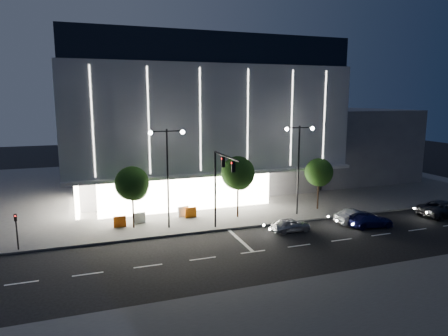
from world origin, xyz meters
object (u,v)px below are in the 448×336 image
tree_mid (238,175)px  barrier_d (183,211)px  car_second (356,217)px  barrier_c (191,212)px  tree_left (132,185)px  car_lead (291,225)px  street_lamp_west (167,164)px  barrier_b (139,218)px  street_lamp_east (299,157)px  ped_signal_far (16,228)px  car_third (370,220)px  barrier_a (120,222)px  traffic_mast (220,177)px  tree_right (319,174)px  car_fourth (443,208)px

tree_mid → barrier_d: tree_mid is taller
car_second → barrier_c: size_ratio=3.73×
tree_mid → tree_left: bearing=-180.0°
barrier_d → car_lead: bearing=-55.4°
street_lamp_west → tree_mid: (7.03, 1.02, -1.62)m
tree_mid → barrier_b: 10.13m
street_lamp_east → ped_signal_far: 25.37m
car_third → barrier_a: car_third is taller
street_lamp_west → tree_mid: bearing=8.3°
ped_signal_far → tree_left: (9.03, 2.52, 2.15)m
car_lead → barrier_b: size_ratio=3.25×
car_lead → barrier_a: size_ratio=3.25×
street_lamp_west → barrier_c: 6.36m
traffic_mast → ped_signal_far: 16.35m
tree_right → barrier_a: bearing=178.5°
car_fourth → car_second: bearing=81.2°
traffic_mast → street_lamp_east: size_ratio=0.79×
tree_right → car_fourth: (10.74, -5.93, -3.11)m
tree_left → barrier_c: tree_left is taller
traffic_mast → car_lead: bearing=-14.5°
street_lamp_east → tree_mid: 6.27m
car_second → barrier_b: size_ratio=3.73×
barrier_b → tree_left: bearing=-130.3°
ped_signal_far → barrier_d: 14.74m
ped_signal_far → barrier_b: (9.65, 3.61, -1.24)m
tree_mid → car_second: (9.88, -5.19, -3.66)m
street_lamp_west → tree_left: 3.69m
ped_signal_far → street_lamp_west: bearing=7.1°
ped_signal_far → tree_right: tree_right is taller
car_fourth → barrier_d: (-24.76, 7.83, -0.12)m
car_lead → car_third: (7.49, -1.19, 0.01)m
street_lamp_west → car_lead: (10.01, -4.22, -5.35)m
street_lamp_east → barrier_a: size_ratio=8.18×
traffic_mast → barrier_b: traffic_mast is taller
car_second → barrier_d: bearing=61.3°
street_lamp_east → barrier_a: bearing=174.9°
traffic_mast → street_lamp_east: street_lamp_east is taller
barrier_a → traffic_mast: bearing=-27.6°
car_lead → car_third: car_third is taller
ped_signal_far → car_third: 29.79m
street_lamp_west → barrier_b: (-2.35, 2.11, -5.31)m
car_lead → car_third: size_ratio=0.84×
car_third → car_lead: bearing=87.7°
barrier_c → street_lamp_west: bearing=-145.6°
traffic_mast → car_fourth: (22.76, -2.24, -4.26)m
traffic_mast → street_lamp_west: 4.89m
barrier_a → barrier_c: size_ratio=1.00×
car_lead → barrier_a: car_lead is taller
traffic_mast → barrier_a: traffic_mast is taller
ped_signal_far → car_second: size_ratio=0.73×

